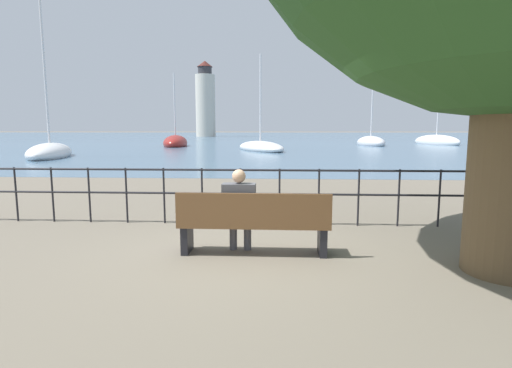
# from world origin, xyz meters

# --- Properties ---
(ground_plane) EXTENTS (1000.00, 1000.00, 0.00)m
(ground_plane) POSITION_xyz_m (0.00, 0.00, 0.00)
(ground_plane) COLOR #706656
(harbor_water) EXTENTS (600.00, 300.00, 0.01)m
(harbor_water) POSITION_xyz_m (0.00, 158.81, 0.00)
(harbor_water) COLOR slate
(harbor_water) RESTS_ON ground_plane
(park_bench) EXTENTS (2.14, 0.45, 0.90)m
(park_bench) POSITION_xyz_m (0.00, -0.07, 0.44)
(park_bench) COLOR brown
(park_bench) RESTS_ON ground_plane
(seated_person_left) EXTENTS (0.47, 0.35, 1.21)m
(seated_person_left) POSITION_xyz_m (-0.21, 0.01, 0.66)
(seated_person_left) COLOR #4C4C51
(seated_person_left) RESTS_ON ground_plane
(promenade_railing) EXTENTS (12.33, 0.04, 1.05)m
(promenade_railing) POSITION_xyz_m (-0.00, 1.76, 0.69)
(promenade_railing) COLOR black
(promenade_railing) RESTS_ON ground_plane
(sailboat_0) EXTENTS (4.10, 8.16, 8.67)m
(sailboat_0) POSITION_xyz_m (19.56, 44.69, 0.37)
(sailboat_0) COLOR white
(sailboat_0) RESTS_ON ground_plane
(sailboat_1) EXTENTS (4.52, 7.88, 12.48)m
(sailboat_1) POSITION_xyz_m (-14.52, 19.62, 0.33)
(sailboat_1) COLOR white
(sailboat_1) RESTS_ON ground_plane
(sailboat_2) EXTENTS (3.37, 5.99, 7.93)m
(sailboat_2) POSITION_xyz_m (10.74, 40.63, 0.34)
(sailboat_2) COLOR silver
(sailboat_2) RESTS_ON ground_plane
(sailboat_3) EXTENTS (5.63, 8.35, 8.41)m
(sailboat_3) POSITION_xyz_m (-1.26, 28.82, 0.26)
(sailboat_3) COLOR white
(sailboat_3) RESTS_ON ground_plane
(sailboat_4) EXTENTS (3.82, 8.36, 8.35)m
(sailboat_4) POSITION_xyz_m (-10.98, 37.74, 0.36)
(sailboat_4) COLOR maroon
(sailboat_4) RESTS_ON ground_plane
(harbor_lighthouse) EXTENTS (5.20, 5.20, 19.94)m
(harbor_lighthouse) POSITION_xyz_m (-19.46, 102.20, 9.27)
(harbor_lighthouse) COLOR beige
(harbor_lighthouse) RESTS_ON ground_plane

